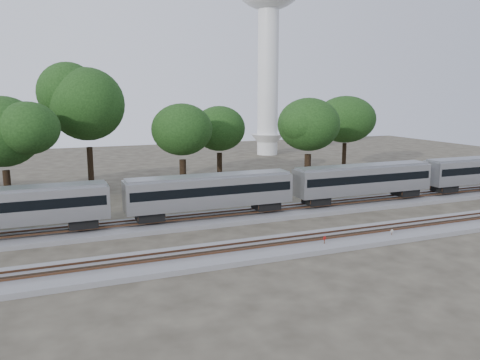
{
  "coord_description": "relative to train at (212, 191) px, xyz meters",
  "views": [
    {
      "loc": [
        -15.58,
        -36.04,
        12.11
      ],
      "look_at": [
        0.83,
        5.0,
        4.09
      ],
      "focal_mm": 35.0,
      "sensor_mm": 36.0,
      "label": 1
    }
  ],
  "objects": [
    {
      "name": "track_near",
      "position": [
        1.71,
        -10.0,
        -2.86
      ],
      "size": [
        160.0,
        5.0,
        0.73
      ],
      "color": "slate",
      "rests_on": "ground"
    },
    {
      "name": "tree_2",
      "position": [
        -18.57,
        10.41,
        5.44
      ],
      "size": [
        8.66,
        8.66,
        12.21
      ],
      "color": "black",
      "rests_on": "ground"
    },
    {
      "name": "switch_stand_red",
      "position": [
        5.74,
        -11.21,
        -2.41
      ],
      "size": [
        0.32,
        0.14,
        1.02
      ],
      "rotation": [
        0.0,
        0.0,
        0.35
      ],
      "color": "#512D19",
      "rests_on": "ground"
    },
    {
      "name": "water_tower",
      "position": [
        27.31,
        45.69,
        27.39
      ],
      "size": [
        14.85,
        14.85,
        41.11
      ],
      "color": "silver",
      "rests_on": "ground"
    },
    {
      "name": "switch_lever",
      "position": [
        6.36,
        -11.3,
        -2.91
      ],
      "size": [
        0.53,
        0.35,
        0.3
      ],
      "primitive_type": "cube",
      "rotation": [
        0.0,
        0.0,
        0.11
      ],
      "color": "#512D19",
      "rests_on": "ground"
    },
    {
      "name": "tree_4",
      "position": [
        0.75,
        13.58,
        4.92
      ],
      "size": [
        8.13,
        8.13,
        11.47
      ],
      "color": "black",
      "rests_on": "ground"
    },
    {
      "name": "ground",
      "position": [
        1.71,
        -6.0,
        -3.06
      ],
      "size": [
        160.0,
        160.0,
        0.0
      ],
      "primitive_type": "plane",
      "color": "#383328",
      "rests_on": "ground"
    },
    {
      "name": "switch_stand_white",
      "position": [
        12.36,
        -11.27,
        -2.49
      ],
      "size": [
        0.29,
        0.06,
        0.9
      ],
      "rotation": [
        0.0,
        0.0,
        0.12
      ],
      "color": "#512D19",
      "rests_on": "ground"
    },
    {
      "name": "track_far",
      "position": [
        1.71,
        -0.0,
        -2.86
      ],
      "size": [
        160.0,
        5.0,
        0.73
      ],
      "color": "slate",
      "rests_on": "ground"
    },
    {
      "name": "train",
      "position": [
        0.0,
        0.0,
        0.0
      ],
      "size": [
        85.28,
        2.93,
        4.33
      ],
      "color": "#AAACB1",
      "rests_on": "ground"
    },
    {
      "name": "tree_3",
      "position": [
        -9.9,
        16.81,
        8.0
      ],
      "size": [
        11.25,
        11.25,
        15.86
      ],
      "color": "black",
      "rests_on": "ground"
    },
    {
      "name": "tree_6",
      "position": [
        16.94,
        11.07,
        5.32
      ],
      "size": [
        8.53,
        8.53,
        12.03
      ],
      "color": "black",
      "rests_on": "ground"
    },
    {
      "name": "tree_5",
      "position": [
        7.98,
        20.49,
        4.41
      ],
      "size": [
        7.62,
        7.62,
        10.74
      ],
      "color": "black",
      "rests_on": "ground"
    },
    {
      "name": "tree_7",
      "position": [
        29.99,
        21.89,
        5.22
      ],
      "size": [
        8.44,
        8.44,
        11.89
      ],
      "color": "black",
      "rests_on": "ground"
    }
  ]
}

